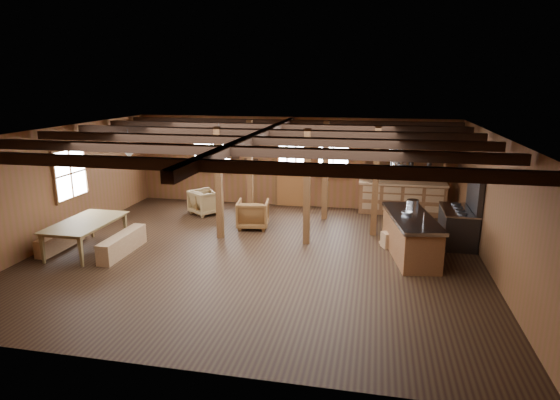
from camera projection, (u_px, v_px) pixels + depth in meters
name	position (u px, v px, depth m)	size (l,w,h in m)	color
room	(256.00, 195.00, 10.38)	(10.04, 9.04, 2.84)	black
ceiling_joists	(257.00, 137.00, 10.24)	(9.80, 8.82, 0.18)	black
timber_posts	(295.00, 178.00, 12.26)	(3.95, 2.35, 2.80)	#4D2816
back_door	(291.00, 179.00, 14.74)	(1.02, 0.08, 2.15)	brown
window_back_left	(212.00, 153.00, 15.07)	(1.32, 0.06, 1.32)	white
window_back_right	(333.00, 157.00, 14.31)	(1.02, 0.06, 1.32)	white
window_left	(70.00, 174.00, 11.77)	(0.14, 1.24, 1.32)	white
notice_boards	(245.00, 153.00, 14.85)	(1.08, 0.03, 0.90)	silver
back_counter	(402.00, 194.00, 13.91)	(2.55, 0.60, 2.45)	#5A2E1B
pendant_lamps	(177.00, 148.00, 11.56)	(1.86, 2.36, 0.66)	#313134
pot_rack	(399.00, 159.00, 9.84)	(0.38, 3.00, 0.43)	#313134
kitchen_island	(410.00, 235.00, 10.56)	(1.29, 2.61, 1.20)	#5A2E1B
step_stool	(390.00, 240.00, 11.17)	(0.41, 0.29, 0.37)	#946443
commercial_range	(460.00, 220.00, 11.29)	(0.78, 1.49, 1.84)	#313134
dining_table	(88.00, 236.00, 10.88)	(2.03, 1.13, 0.71)	olive
bench_wall	(61.00, 240.00, 11.06)	(0.28, 1.49, 0.41)	#946443
bench_aisle	(123.00, 244.00, 10.74)	(0.32, 1.69, 0.47)	#946443
armchair_a	(204.00, 202.00, 14.06)	(0.69, 0.71, 0.65)	brown
armchair_b	(253.00, 214.00, 12.60)	(0.81, 0.84, 0.76)	brown
armchair_c	(206.00, 202.00, 13.93)	(0.78, 0.80, 0.73)	olive
counter_pot	(413.00, 203.00, 11.20)	(0.28, 0.28, 0.17)	#ACAEB3
bowl	(407.00, 213.00, 10.58)	(0.24, 0.24, 0.06)	silver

